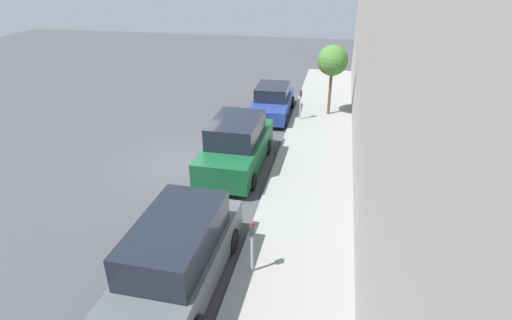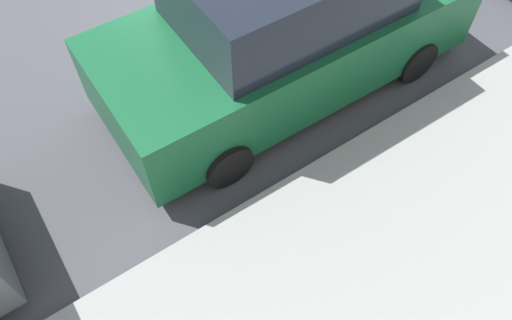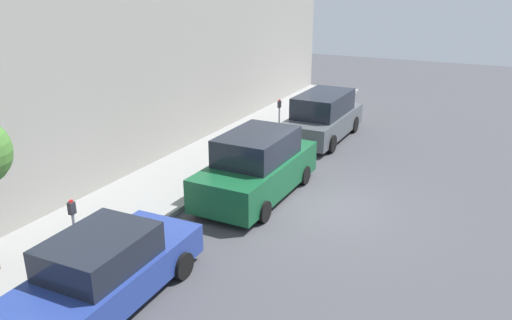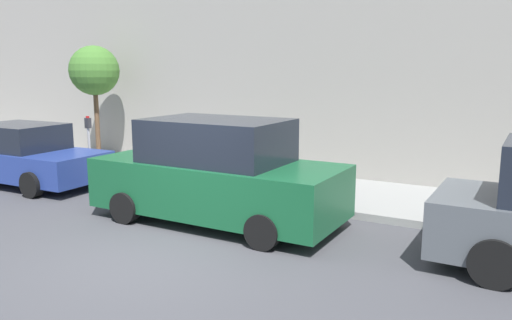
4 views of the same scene
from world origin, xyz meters
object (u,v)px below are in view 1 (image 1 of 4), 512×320
(parking_meter_near, at_px, (252,242))
(parking_meter_far, at_px, (301,101))
(parked_sedan_third, at_px, (272,101))
(street_tree, at_px, (332,61))
(parked_minivan_nearest, at_px, (178,255))
(parked_suv_second, at_px, (236,145))

(parking_meter_near, height_order, parking_meter_far, parking_meter_far)
(parked_sedan_third, xyz_separation_m, parking_meter_near, (1.52, -11.86, 0.32))
(parking_meter_far, bearing_deg, parked_sedan_third, 154.03)
(parking_meter_near, distance_m, street_tree, 12.40)
(parked_minivan_nearest, bearing_deg, parking_meter_far, 82.04)
(parked_minivan_nearest, relative_size, parking_meter_far, 3.27)
(parked_minivan_nearest, bearing_deg, parking_meter_near, 22.26)
(parked_suv_second, height_order, street_tree, street_tree)
(street_tree, bearing_deg, parking_meter_near, -96.30)
(parked_suv_second, height_order, parking_meter_near, parked_suv_second)
(parking_meter_far, bearing_deg, parking_meter_near, -90.00)
(parked_sedan_third, xyz_separation_m, street_tree, (2.87, 0.34, 2.13))
(parked_minivan_nearest, xyz_separation_m, street_tree, (3.00, 12.87, 1.93))
(parking_meter_near, bearing_deg, parking_meter_far, 90.00)
(parked_sedan_third, relative_size, parking_meter_far, 3.02)
(parked_minivan_nearest, distance_m, parking_meter_near, 1.79)
(parked_suv_second, xyz_separation_m, parked_sedan_third, (0.32, 6.14, -0.21))
(parked_suv_second, relative_size, parking_meter_near, 3.30)
(parked_sedan_third, bearing_deg, parking_meter_near, -82.69)
(parked_minivan_nearest, height_order, parked_suv_second, parked_suv_second)
(parking_meter_near, xyz_separation_m, street_tree, (1.35, 12.20, 1.80))
(parked_minivan_nearest, bearing_deg, parked_suv_second, 91.75)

